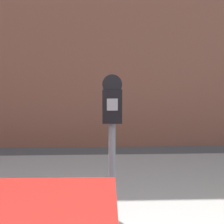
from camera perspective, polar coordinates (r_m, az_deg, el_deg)
sidewalk at (r=4.37m, az=0.54°, el=-13.88°), size 24.00×2.80×0.12m
parking_meter at (r=3.13m, az=0.00°, el=-1.57°), size 0.19×0.16×1.53m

